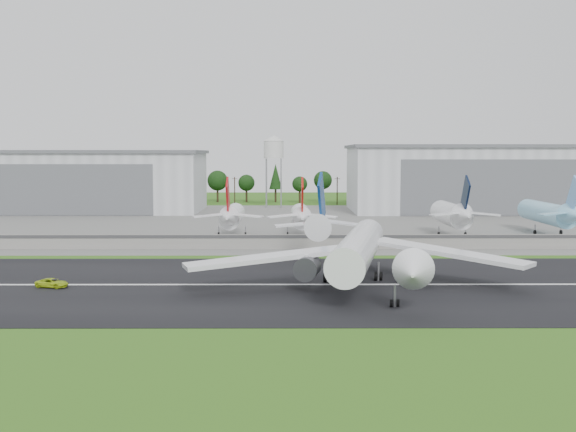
{
  "coord_description": "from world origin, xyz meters",
  "views": [
    {
      "loc": [
        -0.41,
        -108.85,
        21.87
      ],
      "look_at": [
        0.22,
        40.0,
        9.0
      ],
      "focal_mm": 45.0,
      "sensor_mm": 36.0,
      "label": 1
    }
  ],
  "objects_px": {
    "parked_jet_red_b": "(301,216)",
    "parked_jet_navy": "(454,214)",
    "ground_vehicle": "(52,283)",
    "parked_jet_red_a": "(232,216)",
    "parked_jet_skyblue": "(550,213)",
    "main_airliner": "(359,256)"
  },
  "relations": [
    {
      "from": "main_airliner",
      "to": "parked_jet_skyblue",
      "type": "xyz_separation_m",
      "value": [
        58.23,
        71.99,
        1.24
      ]
    },
    {
      "from": "ground_vehicle",
      "to": "parked_jet_navy",
      "type": "height_order",
      "value": "parked_jet_navy"
    },
    {
      "from": "main_airliner",
      "to": "ground_vehicle",
      "type": "height_order",
      "value": "main_airliner"
    },
    {
      "from": "main_airliner",
      "to": "parked_jet_navy",
      "type": "bearing_deg",
      "value": -104.2
    },
    {
      "from": "ground_vehicle",
      "to": "parked_jet_navy",
      "type": "xyz_separation_m",
      "value": [
        81.7,
        69.05,
        5.42
      ]
    },
    {
      "from": "ground_vehicle",
      "to": "parked_jet_skyblue",
      "type": "height_order",
      "value": "parked_jet_skyblue"
    },
    {
      "from": "main_airliner",
      "to": "parked_jet_skyblue",
      "type": "distance_m",
      "value": 92.6
    },
    {
      "from": "ground_vehicle",
      "to": "parked_jet_skyblue",
      "type": "bearing_deg",
      "value": -40.58
    },
    {
      "from": "parked_jet_red_a",
      "to": "parked_jet_navy",
      "type": "height_order",
      "value": "parked_jet_navy"
    },
    {
      "from": "main_airliner",
      "to": "ground_vehicle",
      "type": "relative_size",
      "value": 11.01
    },
    {
      "from": "parked_jet_skyblue",
      "to": "parked_jet_red_b",
      "type": "bearing_deg",
      "value": -175.64
    },
    {
      "from": "parked_jet_red_b",
      "to": "parked_jet_red_a",
      "type": "bearing_deg",
      "value": 179.96
    },
    {
      "from": "main_airliner",
      "to": "parked_jet_skyblue",
      "type": "bearing_deg",
      "value": -118.11
    },
    {
      "from": "ground_vehicle",
      "to": "parked_jet_red_a",
      "type": "relative_size",
      "value": 0.17
    },
    {
      "from": "parked_jet_red_b",
      "to": "parked_jet_navy",
      "type": "xyz_separation_m",
      "value": [
        39.49,
        0.07,
        0.41
      ]
    },
    {
      "from": "ground_vehicle",
      "to": "parked_jet_red_a",
      "type": "distance_m",
      "value": 73.3
    },
    {
      "from": "parked_jet_red_b",
      "to": "parked_jet_skyblue",
      "type": "relative_size",
      "value": 0.84
    },
    {
      "from": "main_airliner",
      "to": "parked_jet_red_b",
      "type": "bearing_deg",
      "value": -72.19
    },
    {
      "from": "parked_jet_red_b",
      "to": "parked_jet_navy",
      "type": "bearing_deg",
      "value": 0.11
    },
    {
      "from": "parked_jet_navy",
      "to": "parked_jet_red_b",
      "type": "bearing_deg",
      "value": -179.89
    },
    {
      "from": "ground_vehicle",
      "to": "parked_jet_red_b",
      "type": "distance_m",
      "value": 81.02
    },
    {
      "from": "parked_jet_red_a",
      "to": "parked_jet_red_b",
      "type": "bearing_deg",
      "value": -0.04
    }
  ]
}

